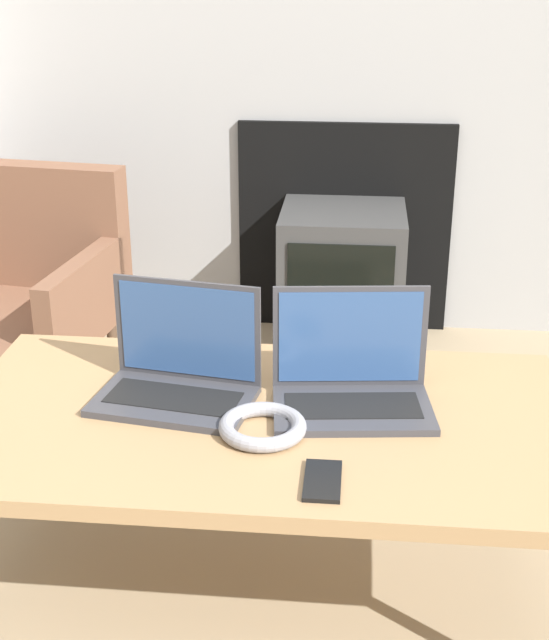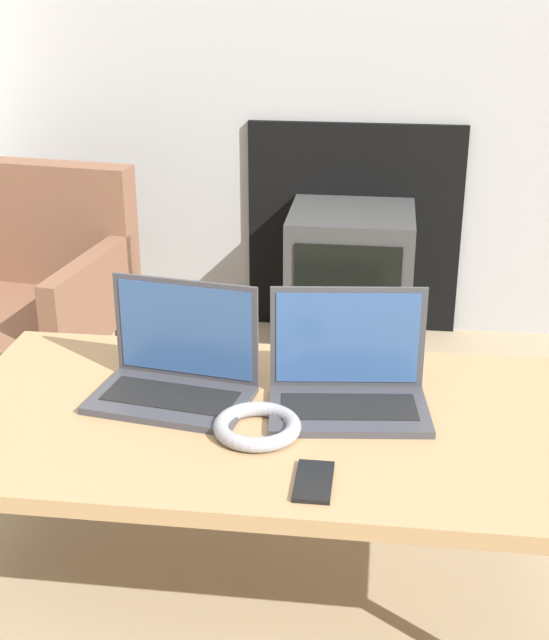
{
  "view_description": "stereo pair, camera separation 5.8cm",
  "coord_description": "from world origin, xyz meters",
  "views": [
    {
      "loc": [
        0.19,
        -1.31,
        1.35
      ],
      "look_at": [
        0.0,
        0.66,
        0.52
      ],
      "focal_mm": 50.0,
      "sensor_mm": 36.0,
      "label": 1
    },
    {
      "loc": [
        0.25,
        -1.3,
        1.35
      ],
      "look_at": [
        0.0,
        0.66,
        0.52
      ],
      "focal_mm": 50.0,
      "sensor_mm": 36.0,
      "label": 2
    }
  ],
  "objects": [
    {
      "name": "tv",
      "position": [
        0.14,
        1.67,
        0.26
      ],
      "size": [
        0.43,
        0.42,
        0.52
      ],
      "color": "#383838",
      "rests_on": "ground_plane"
    },
    {
      "name": "table",
      "position": [
        0.0,
        0.36,
        0.4
      ],
      "size": [
        1.33,
        0.73,
        0.43
      ],
      "color": "#9E7A51",
      "rests_on": "ground_plane"
    },
    {
      "name": "headphones",
      "position": [
        0.01,
        0.28,
        0.45
      ],
      "size": [
        0.18,
        0.18,
        0.03
      ],
      "color": "gray",
      "rests_on": "table"
    },
    {
      "name": "laptop_left",
      "position": [
        -0.19,
        0.43,
        0.49
      ],
      "size": [
        0.37,
        0.26,
        0.25
      ],
      "rotation": [
        0.0,
        0.0,
        -0.16
      ],
      "color": "#38383D",
      "rests_on": "table"
    },
    {
      "name": "armchair",
      "position": [
        -0.93,
        1.33,
        0.35
      ],
      "size": [
        0.75,
        0.71,
        0.7
      ],
      "rotation": [
        0.0,
        0.0,
        -0.13
      ],
      "color": "brown",
      "rests_on": "ground_plane"
    },
    {
      "name": "phone",
      "position": [
        0.14,
        0.11,
        0.43
      ],
      "size": [
        0.07,
        0.14,
        0.01
      ],
      "color": "black",
      "rests_on": "table"
    },
    {
      "name": "laptop_right",
      "position": [
        0.19,
        0.43,
        0.49
      ],
      "size": [
        0.36,
        0.25,
        0.25
      ],
      "rotation": [
        0.0,
        0.0,
        0.11
      ],
      "color": "#38383D",
      "rests_on": "table"
    }
  ]
}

